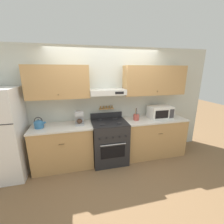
% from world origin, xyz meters
% --- Properties ---
extents(ground_plane, '(16.00, 16.00, 0.00)m').
position_xyz_m(ground_plane, '(0.00, 0.00, 0.00)').
color(ground_plane, brown).
extents(wall_back, '(5.20, 0.46, 2.55)m').
position_xyz_m(wall_back, '(0.05, 0.60, 1.47)').
color(wall_back, silver).
rests_on(wall_back, ground_plane).
extents(counter_left, '(1.25, 0.64, 0.93)m').
position_xyz_m(counter_left, '(-1.01, 0.33, 0.46)').
color(counter_left, tan).
rests_on(counter_left, ground_plane).
extents(counter_right, '(1.48, 0.64, 0.93)m').
position_xyz_m(counter_right, '(1.12, 0.33, 0.46)').
color(counter_right, tan).
rests_on(counter_right, ground_plane).
extents(stove_range, '(0.76, 0.72, 1.07)m').
position_xyz_m(stove_range, '(-0.00, 0.28, 0.48)').
color(stove_range, '#232326').
rests_on(stove_range, ground_plane).
extents(refrigerator, '(0.78, 0.76, 1.75)m').
position_xyz_m(refrigerator, '(-2.10, 0.26, 0.88)').
color(refrigerator, white).
rests_on(refrigerator, ground_plane).
extents(tea_kettle, '(0.23, 0.18, 0.23)m').
position_xyz_m(tea_kettle, '(-1.43, 0.33, 1.01)').
color(tea_kettle, teal).
rests_on(tea_kettle, counter_left).
extents(coffee_maker, '(0.18, 0.22, 0.28)m').
position_xyz_m(coffee_maker, '(-0.64, 0.36, 1.07)').
color(coffee_maker, '#ADAFB5').
rests_on(coffee_maker, counter_left).
extents(microwave, '(0.54, 0.38, 0.29)m').
position_xyz_m(microwave, '(1.27, 0.35, 1.07)').
color(microwave, white).
rests_on(microwave, counter_right).
extents(utensil_crock, '(0.13, 0.13, 0.29)m').
position_xyz_m(utensil_crock, '(0.65, 0.33, 1.00)').
color(utensil_crock, '#B24C42').
rests_on(utensil_crock, counter_right).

